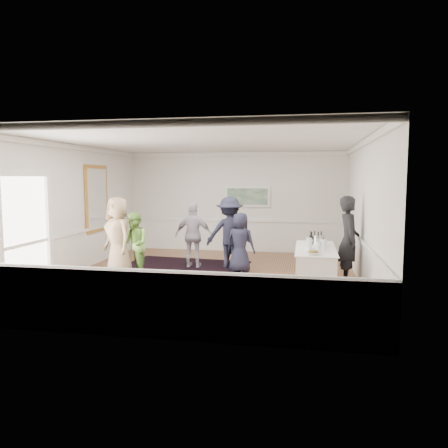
% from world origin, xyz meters
% --- Properties ---
extents(floor, '(8.00, 8.00, 0.00)m').
position_xyz_m(floor, '(0.00, 0.00, 0.00)').
color(floor, brown).
rests_on(floor, ground).
extents(ceiling, '(7.00, 8.00, 0.02)m').
position_xyz_m(ceiling, '(0.00, 0.00, 3.20)').
color(ceiling, white).
rests_on(ceiling, wall_back).
extents(wall_left, '(0.02, 8.00, 3.20)m').
position_xyz_m(wall_left, '(-3.50, 0.00, 1.60)').
color(wall_left, white).
rests_on(wall_left, floor).
extents(wall_right, '(0.02, 8.00, 3.20)m').
position_xyz_m(wall_right, '(3.50, 0.00, 1.60)').
color(wall_right, white).
rests_on(wall_right, floor).
extents(wall_back, '(7.00, 0.02, 3.20)m').
position_xyz_m(wall_back, '(0.00, 4.00, 1.60)').
color(wall_back, white).
rests_on(wall_back, floor).
extents(wall_front, '(7.00, 0.02, 3.20)m').
position_xyz_m(wall_front, '(0.00, -4.00, 1.60)').
color(wall_front, white).
rests_on(wall_front, floor).
extents(wainscoting, '(7.00, 8.00, 1.00)m').
position_xyz_m(wainscoting, '(0.00, 0.00, 0.50)').
color(wainscoting, white).
rests_on(wainscoting, floor).
extents(mirror, '(0.05, 1.25, 1.85)m').
position_xyz_m(mirror, '(-3.45, 1.30, 1.80)').
color(mirror, gold).
rests_on(mirror, wall_left).
extents(doorway, '(0.10, 1.78, 2.56)m').
position_xyz_m(doorway, '(-3.45, -1.90, 1.42)').
color(doorway, white).
rests_on(doorway, wall_left).
extents(landscape_painting, '(1.44, 0.06, 0.66)m').
position_xyz_m(landscape_painting, '(0.40, 3.95, 1.78)').
color(landscape_painting, white).
rests_on(landscape_painting, wall_back).
extents(area_rug, '(3.67, 4.58, 0.02)m').
position_xyz_m(area_rug, '(-1.07, 0.21, 0.01)').
color(area_rug, black).
rests_on(area_rug, floor).
extents(serving_table, '(0.83, 2.19, 0.89)m').
position_xyz_m(serving_table, '(2.46, -0.55, 0.45)').
color(serving_table, white).
rests_on(serving_table, floor).
extents(bartender, '(0.51, 0.75, 1.97)m').
position_xyz_m(bartender, '(3.20, 0.09, 0.99)').
color(bartender, black).
rests_on(bartender, floor).
extents(guest_tan, '(1.12, 1.05, 1.92)m').
position_xyz_m(guest_tan, '(-2.18, -0.19, 0.96)').
color(guest_tan, '#9E8362').
rests_on(guest_tan, floor).
extents(guest_green, '(0.92, 0.96, 1.56)m').
position_xyz_m(guest_green, '(-1.79, -0.14, 0.78)').
color(guest_green, '#78B448').
rests_on(guest_green, floor).
extents(guest_lilac, '(1.01, 0.43, 1.72)m').
position_xyz_m(guest_lilac, '(-0.66, 1.16, 0.86)').
color(guest_lilac, '#B2A7BA').
rests_on(guest_lilac, floor).
extents(guest_dark_a, '(1.34, 0.95, 1.88)m').
position_xyz_m(guest_dark_a, '(0.28, 1.30, 0.94)').
color(guest_dark_a, black).
rests_on(guest_dark_a, floor).
extents(guest_dark_b, '(0.63, 0.45, 1.62)m').
position_xyz_m(guest_dark_b, '(0.29, 1.72, 0.81)').
color(guest_dark_b, black).
rests_on(guest_dark_b, floor).
extents(guest_navy, '(0.82, 0.62, 1.51)m').
position_xyz_m(guest_navy, '(0.64, 0.83, 0.75)').
color(guest_navy, black).
rests_on(guest_navy, floor).
extents(wine_bottles, '(0.30, 0.26, 0.31)m').
position_xyz_m(wine_bottles, '(2.46, -0.05, 1.04)').
color(wine_bottles, black).
rests_on(wine_bottles, serving_table).
extents(juice_pitchers, '(0.41, 0.53, 0.24)m').
position_xyz_m(juice_pitchers, '(2.45, -0.83, 1.01)').
color(juice_pitchers, '#76BB43').
rests_on(juice_pitchers, serving_table).
extents(ice_bucket, '(0.26, 0.26, 0.25)m').
position_xyz_m(ice_bucket, '(2.53, -0.37, 1.00)').
color(ice_bucket, silver).
rests_on(ice_bucket, serving_table).
extents(nut_bowl, '(0.27, 0.27, 0.08)m').
position_xyz_m(nut_bowl, '(2.41, -1.39, 0.92)').
color(nut_bowl, white).
rests_on(nut_bowl, serving_table).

